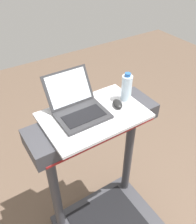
% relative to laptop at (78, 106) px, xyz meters
% --- Properties ---
extents(desk_board, '(0.66, 0.44, 0.02)m').
position_rel_laptop_xyz_m(desk_board, '(0.07, -0.07, -0.06)').
color(desk_board, silver).
rests_on(desk_board, treadmill_base).
extents(laptop, '(0.31, 0.36, 0.22)m').
position_rel_laptop_xyz_m(laptop, '(0.00, 0.00, 0.00)').
color(laptop, '#2D2D30').
rests_on(laptop, desk_board).
extents(computer_mouse, '(0.09, 0.11, 0.03)m').
position_rel_laptop_xyz_m(computer_mouse, '(0.25, -0.09, -0.03)').
color(computer_mouse, black).
rests_on(computer_mouse, desk_board).
extents(water_bottle, '(0.07, 0.07, 0.20)m').
position_rel_laptop_xyz_m(water_bottle, '(0.35, -0.05, 0.05)').
color(water_bottle, silver).
rests_on(water_bottle, desk_board).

